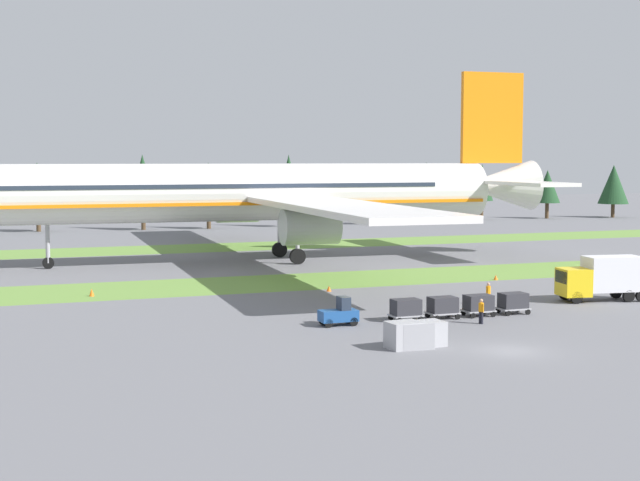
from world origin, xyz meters
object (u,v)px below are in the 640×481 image
cargo_dolly_third (478,304)px  cargo_dolly_lead (406,308)px  taxiway_marker_2 (329,288)px  ground_crew_marshaller (481,310)px  taxiway_marker_0 (573,272)px  taxiway_marker_1 (92,292)px  baggage_tug (339,314)px  cargo_dolly_fourth (513,301)px  cargo_dolly_second (443,306)px  uld_container_0 (404,335)px  uld_container_2 (427,333)px  ground_crew_loader (488,293)px  catering_truck (602,277)px  airliner (269,192)px  taxiway_marker_3 (496,277)px  uld_container_1 (414,335)px

cargo_dolly_third → cargo_dolly_lead: bearing=90.0°
cargo_dolly_lead → taxiway_marker_2: cargo_dolly_lead is taller
ground_crew_marshaller → taxiway_marker_0: (21.83, 20.24, -0.61)m
ground_crew_marshaller → taxiway_marker_1: size_ratio=2.76×
baggage_tug → taxiway_marker_1: size_ratio=4.12×
cargo_dolly_fourth → ground_crew_marshaller: ground_crew_marshaller is taller
taxiway_marker_0 → taxiway_marker_1: (-45.72, 2.09, -0.02)m
cargo_dolly_second → taxiway_marker_2: bearing=10.6°
uld_container_0 → uld_container_2: (1.66, 0.26, -0.05)m
ground_crew_marshaller → baggage_tug: bearing=-111.9°
baggage_tug → ground_crew_loader: bearing=-72.9°
catering_truck → cargo_dolly_fourth: bearing=115.3°
ground_crew_marshaller → uld_container_0: size_ratio=0.87×
catering_truck → uld_container_2: (-21.20, -11.21, -1.19)m
uld_container_2 → taxiway_marker_2: size_ratio=4.01×
airliner → taxiway_marker_3: (15.40, -22.46, -7.47)m
uld_container_0 → taxiway_marker_2: size_ratio=4.01×
uld_container_1 → uld_container_2: (1.04, 0.40, -0.04)m
taxiway_marker_1 → taxiway_marker_3: bearing=-3.9°
cargo_dolly_third → ground_crew_marshaller: ground_crew_marshaller is taller
cargo_dolly_lead → ground_crew_marshaller: (4.41, -2.80, 0.03)m
catering_truck → ground_crew_marshaller: bearing=120.8°
baggage_tug → uld_container_1: bearing=-170.2°
ground_crew_marshaller → airliner: bearing=177.9°
airliner → uld_container_2: airliner is taller
baggage_tug → uld_container_2: baggage_tug is taller
airliner → cargo_dolly_fourth: bearing=-167.8°
ground_crew_loader → uld_container_1: 18.20m
cargo_dolly_second → uld_container_0: (-7.04, -8.51, -0.11)m
ground_crew_loader → taxiway_marker_1: (-28.67, 15.14, -0.63)m
taxiway_marker_0 → cargo_dolly_lead: bearing=-146.4°
cargo_dolly_fourth → cargo_dolly_third: bearing=90.0°
taxiway_marker_0 → catering_truck: bearing=-117.4°
cargo_dolly_lead → uld_container_1: bearing=157.8°
cargo_dolly_lead → taxiway_marker_0: bearing=-56.5°
cargo_dolly_fourth → uld_container_2: 13.90m
cargo_dolly_lead → taxiway_marker_3: size_ratio=4.73×
cargo_dolly_lead → catering_truck: bearing=-81.1°
cargo_dolly_second → ground_crew_loader: (6.28, 4.38, 0.03)m
cargo_dolly_second → uld_container_2: 9.85m
baggage_tug → taxiway_marker_2: bearing=-18.1°
cargo_dolly_fourth → taxiway_marker_2: cargo_dolly_fourth is taller
airliner → taxiway_marker_1: bearing=135.5°
ground_crew_marshaller → taxiway_marker_0: bearing=127.4°
cargo_dolly_third → catering_truck: 13.29m
taxiway_marker_3 → uld_container_2: bearing=-128.2°
uld_container_1 → taxiway_marker_1: size_ratio=3.17×
uld_container_2 → taxiway_marker_3: uld_container_2 is taller
uld_container_0 → taxiway_marker_3: 33.42m
ground_crew_loader → taxiway_marker_1: bearing=-82.9°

